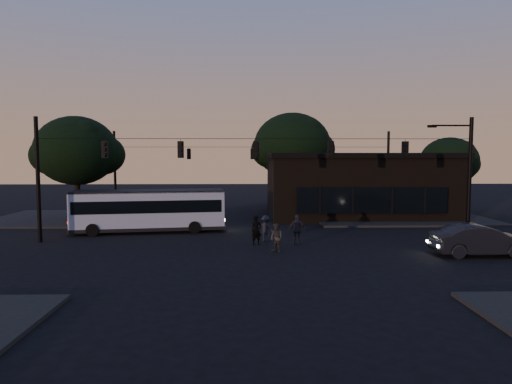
{
  "coord_description": "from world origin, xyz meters",
  "views": [
    {
      "loc": [
        -0.61,
        -23.39,
        5.19
      ],
      "look_at": [
        0.0,
        4.0,
        3.0
      ],
      "focal_mm": 32.0,
      "sensor_mm": 36.0,
      "label": 1
    }
  ],
  "objects_px": {
    "bus": "(149,209)",
    "pedestrian_a": "(256,231)",
    "car": "(480,240)",
    "building": "(356,184)",
    "pedestrian_d": "(266,228)",
    "pedestrian_b": "(276,238)",
    "pedestrian_c": "(297,230)"
  },
  "relations": [
    {
      "from": "pedestrian_c",
      "to": "pedestrian_d",
      "type": "height_order",
      "value": "pedestrian_c"
    },
    {
      "from": "pedestrian_c",
      "to": "pedestrian_d",
      "type": "distance_m",
      "value": 2.1
    },
    {
      "from": "pedestrian_d",
      "to": "pedestrian_b",
      "type": "bearing_deg",
      "value": 123.79
    },
    {
      "from": "building",
      "to": "car",
      "type": "height_order",
      "value": "building"
    },
    {
      "from": "bus",
      "to": "pedestrian_b",
      "type": "xyz_separation_m",
      "value": [
        8.22,
        -6.71,
        -0.82
      ]
    },
    {
      "from": "bus",
      "to": "pedestrian_d",
      "type": "distance_m",
      "value": 8.61
    },
    {
      "from": "pedestrian_a",
      "to": "bus",
      "type": "bearing_deg",
      "value": 124.73
    },
    {
      "from": "bus",
      "to": "pedestrian_a",
      "type": "xyz_separation_m",
      "value": [
        7.19,
        -4.81,
        -0.74
      ]
    },
    {
      "from": "car",
      "to": "pedestrian_c",
      "type": "distance_m",
      "value": 9.68
    },
    {
      "from": "building",
      "to": "pedestrian_a",
      "type": "relative_size",
      "value": 8.92
    },
    {
      "from": "bus",
      "to": "pedestrian_c",
      "type": "distance_m",
      "value": 10.69
    },
    {
      "from": "pedestrian_c",
      "to": "bus",
      "type": "bearing_deg",
      "value": -27.24
    },
    {
      "from": "pedestrian_b",
      "to": "pedestrian_c",
      "type": "xyz_separation_m",
      "value": [
        1.34,
        1.99,
        0.11
      ]
    },
    {
      "from": "pedestrian_a",
      "to": "pedestrian_c",
      "type": "height_order",
      "value": "pedestrian_c"
    },
    {
      "from": "pedestrian_b",
      "to": "pedestrian_c",
      "type": "height_order",
      "value": "pedestrian_c"
    },
    {
      "from": "building",
      "to": "car",
      "type": "distance_m",
      "value": 16.58
    },
    {
      "from": "car",
      "to": "pedestrian_a",
      "type": "height_order",
      "value": "pedestrian_a"
    },
    {
      "from": "building",
      "to": "bus",
      "type": "height_order",
      "value": "building"
    },
    {
      "from": "building",
      "to": "pedestrian_d",
      "type": "height_order",
      "value": "building"
    },
    {
      "from": "bus",
      "to": "pedestrian_a",
      "type": "relative_size",
      "value": 6.01
    },
    {
      "from": "building",
      "to": "car",
      "type": "bearing_deg",
      "value": -81.1
    },
    {
      "from": "car",
      "to": "pedestrian_b",
      "type": "xyz_separation_m",
      "value": [
        -10.51,
        1.1,
        -0.03
      ]
    },
    {
      "from": "pedestrian_b",
      "to": "pedestrian_c",
      "type": "bearing_deg",
      "value": 104.19
    },
    {
      "from": "bus",
      "to": "pedestrian_b",
      "type": "distance_m",
      "value": 10.64
    },
    {
      "from": "bus",
      "to": "pedestrian_c",
      "type": "relative_size",
      "value": 5.84
    },
    {
      "from": "bus",
      "to": "pedestrian_d",
      "type": "bearing_deg",
      "value": -33.35
    },
    {
      "from": "bus",
      "to": "pedestrian_b",
      "type": "relative_size",
      "value": 6.66
    },
    {
      "from": "car",
      "to": "pedestrian_d",
      "type": "bearing_deg",
      "value": 68.09
    },
    {
      "from": "building",
      "to": "pedestrian_d",
      "type": "xyz_separation_m",
      "value": [
        -8.43,
        -12.1,
        -1.91
      ]
    },
    {
      "from": "building",
      "to": "car",
      "type": "relative_size",
      "value": 3.12
    },
    {
      "from": "bus",
      "to": "pedestrian_a",
      "type": "bearing_deg",
      "value": -42.02
    },
    {
      "from": "bus",
      "to": "car",
      "type": "xyz_separation_m",
      "value": [
        18.74,
        -7.81,
        -0.79
      ]
    }
  ]
}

